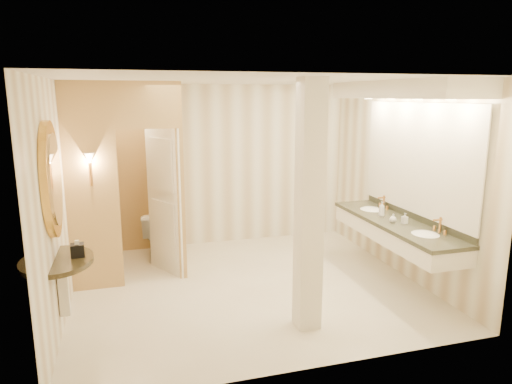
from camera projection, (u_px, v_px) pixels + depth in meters
floor at (248, 286)px, 6.15m from camera, size 4.50×4.50×0.00m
ceiling at (247, 80)px, 5.59m from camera, size 4.50×4.50×0.00m
wall_back at (217, 166)px, 7.75m from camera, size 4.50×0.02×2.70m
wall_front at (307, 232)px, 3.99m from camera, size 4.50×0.02×2.70m
wall_left at (60, 199)px, 5.26m from camera, size 0.02×4.00×2.70m
wall_right at (400, 179)px, 6.48m from camera, size 0.02×4.00×2.70m
toilet_closet at (154, 177)px, 6.47m from camera, size 1.50×1.55×2.70m
wall_sconce at (90, 160)px, 5.68m from camera, size 0.14×0.14×0.42m
vanity at (401, 165)px, 5.97m from camera, size 0.75×2.56×2.09m
console_shelf at (54, 215)px, 4.58m from camera, size 0.90×0.90×1.90m
pillar at (309, 208)px, 4.82m from camera, size 0.25×0.25×2.70m
tissue_box at (78, 250)px, 4.74m from camera, size 0.14×0.14×0.13m
toilet at (156, 234)px, 7.22m from camera, size 0.47×0.76×0.74m
soap_bottle_a at (405, 218)px, 5.96m from camera, size 0.07×0.07×0.14m
soap_bottle_b at (393, 218)px, 6.01m from camera, size 0.11×0.11×0.12m
soap_bottle_c at (382, 209)px, 6.31m from camera, size 0.10×0.10×0.21m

